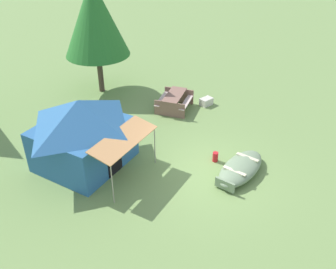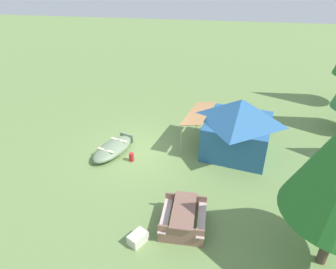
# 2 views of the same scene
# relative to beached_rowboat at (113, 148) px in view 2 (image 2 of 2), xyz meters

# --- Properties ---
(ground_plane) EXTENTS (80.00, 80.00, 0.00)m
(ground_plane) POSITION_rel_beached_rowboat_xyz_m (-0.42, 1.19, -0.25)
(ground_plane) COLOR #6E8D4D
(beached_rowboat) EXTENTS (2.73, 1.78, 0.48)m
(beached_rowboat) POSITION_rel_beached_rowboat_xyz_m (0.00, 0.00, 0.00)
(beached_rowboat) COLOR slate
(beached_rowboat) RESTS_ON ground_plane
(canvas_cabin_tent) EXTENTS (3.71, 4.30, 2.58)m
(canvas_cabin_tent) POSITION_rel_beached_rowboat_xyz_m (-1.24, 5.55, 1.09)
(canvas_cabin_tent) COLOR #2A5F97
(canvas_cabin_tent) RESTS_ON ground_plane
(picnic_table) EXTENTS (1.73, 1.48, 0.76)m
(picnic_table) POSITION_rel_beached_rowboat_xyz_m (3.84, 3.81, 0.22)
(picnic_table) COLOR #825D4F
(picnic_table) RESTS_ON ground_plane
(cooler_box) EXTENTS (0.71, 0.64, 0.35)m
(cooler_box) POSITION_rel_beached_rowboat_xyz_m (4.75, 2.52, -0.08)
(cooler_box) COLOR beige
(cooler_box) RESTS_ON ground_plane
(fuel_can) EXTENTS (0.22, 0.22, 0.38)m
(fuel_can) POSITION_rel_beached_rowboat_xyz_m (0.46, 1.02, -0.06)
(fuel_can) COLOR red
(fuel_can) RESTS_ON ground_plane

